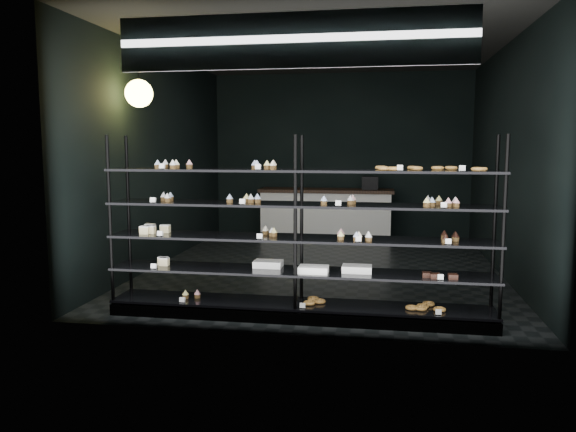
{
  "coord_description": "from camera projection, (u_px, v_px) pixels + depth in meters",
  "views": [
    {
      "loc": [
        0.84,
        -8.11,
        1.8
      ],
      "look_at": [
        -0.21,
        -1.9,
        1.01
      ],
      "focal_mm": 35.0,
      "sensor_mm": 36.0,
      "label": 1
    }
  ],
  "objects": [
    {
      "name": "pendant_lamp",
      "position": [
        139.0,
        93.0,
        7.02
      ],
      "size": [
        0.34,
        0.34,
        0.9
      ],
      "color": "black",
      "rests_on": "room"
    },
    {
      "name": "service_counter",
      "position": [
        327.0,
        214.0,
        10.71
      ],
      "size": [
        2.53,
        0.65,
        1.23
      ],
      "color": "beige",
      "rests_on": "room"
    },
    {
      "name": "room",
      "position": [
        325.0,
        160.0,
        8.1
      ],
      "size": [
        5.01,
        6.01,
        3.2
      ],
      "color": "black",
      "rests_on": "ground"
    },
    {
      "name": "signage",
      "position": [
        292.0,
        40.0,
        5.09
      ],
      "size": [
        3.3,
        0.05,
        0.5
      ],
      "color": "#0E1A47",
      "rests_on": "room"
    },
    {
      "name": "display_shelf",
      "position": [
        296.0,
        259.0,
        5.83
      ],
      "size": [
        4.0,
        0.5,
        1.91
      ],
      "color": "black",
      "rests_on": "room"
    }
  ]
}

